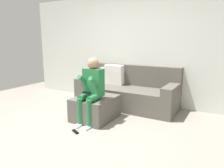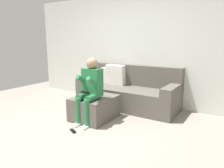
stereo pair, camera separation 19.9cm
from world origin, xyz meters
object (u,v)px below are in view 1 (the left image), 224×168
at_px(person_seated, 91,87).
at_px(ottoman, 95,108).
at_px(couch_sectional, 127,91).
at_px(remote_near_ottoman, 75,132).

bearing_deg(person_seated, ottoman, 102.77).
bearing_deg(ottoman, person_seated, -77.23).
relative_size(couch_sectional, person_seated, 1.89).
bearing_deg(couch_sectional, remote_near_ottoman, -93.67).
distance_m(couch_sectional, person_seated, 1.25).
height_order(person_seated, remote_near_ottoman, person_seated).
distance_m(couch_sectional, remote_near_ottoman, 1.73).
bearing_deg(person_seated, remote_near_ottoman, -88.03).
height_order(ottoman, person_seated, person_seated).
relative_size(person_seated, remote_near_ottoman, 7.16).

